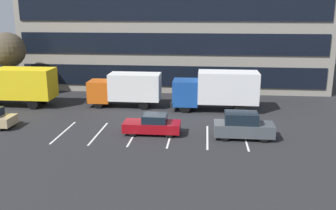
{
  "coord_description": "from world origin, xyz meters",
  "views": [
    {
      "loc": [
        3.92,
        -30.17,
        9.45
      ],
      "look_at": [
        0.83,
        0.65,
        1.4
      ],
      "focal_mm": 40.25,
      "sensor_mm": 36.0,
      "label": 1
    }
  ],
  "objects": [
    {
      "name": "suv_charcoal",
      "position": [
        6.79,
        -3.22,
        0.96
      ],
      "size": [
        4.38,
        1.86,
        1.98
      ],
      "color": "#474C51",
      "rests_on": "ground_plane"
    },
    {
      "name": "bare_tree",
      "position": [
        -17.0,
        8.02,
        5.06
      ],
      "size": [
        3.69,
        3.69,
        6.92
      ],
      "color": "#473323",
      "rests_on": "ground_plane"
    },
    {
      "name": "box_truck_blue",
      "position": [
        5.03,
        4.44,
        2.09
      ],
      "size": [
        8.01,
        2.65,
        3.71
      ],
      "color": "#194799",
      "rests_on": "ground_plane"
    },
    {
      "name": "ground_plane",
      "position": [
        0.0,
        0.0,
        0.0
      ],
      "size": [
        120.0,
        120.0,
        0.0
      ],
      "primitive_type": "plane",
      "color": "#262628"
    },
    {
      "name": "sedan_maroon",
      "position": [
        -0.0,
        -2.9,
        0.74
      ],
      "size": [
        4.35,
        1.82,
        1.56
      ],
      "color": "maroon",
      "rests_on": "ground_plane"
    },
    {
      "name": "office_building",
      "position": [
        0.0,
        17.95,
        9.0
      ],
      "size": [
        35.36,
        13.39,
        18.0
      ],
      "color": "gray",
      "rests_on": "ground_plane"
    },
    {
      "name": "lot_markings",
      "position": [
        -0.0,
        -3.22,
        0.0
      ],
      "size": [
        14.14,
        5.4,
        0.01
      ],
      "color": "silver",
      "rests_on": "ground_plane"
    },
    {
      "name": "box_truck_yellow_all",
      "position": [
        -14.52,
        4.24,
        2.1
      ],
      "size": [
        8.05,
        2.66,
        3.73
      ],
      "color": "yellow",
      "rests_on": "ground_plane"
    },
    {
      "name": "box_truck_orange",
      "position": [
        -3.72,
        5.02,
        1.85
      ],
      "size": [
        7.1,
        2.35,
        3.29
      ],
      "color": "#D85914",
      "rests_on": "ground_plane"
    }
  ]
}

